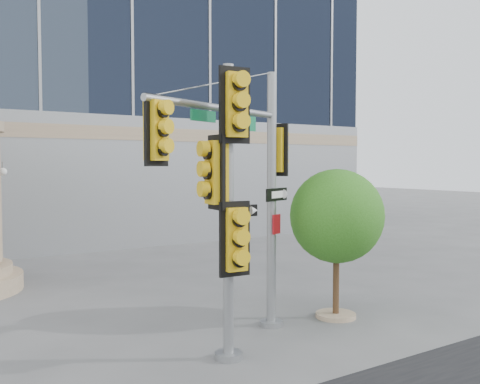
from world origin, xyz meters
TOP-DOWN VIEW (x-y plane):
  - ground at (0.00, 0.00)m, footprint 120.00×120.00m
  - main_signal_pole at (-0.76, 0.74)m, footprint 4.37×2.10m
  - secondary_signal_pole at (-1.83, -0.26)m, footprint 0.99×0.78m
  - street_tree at (2.04, 0.83)m, footprint 2.38×2.33m

SIDE VIEW (x-z plane):
  - ground at x=0.00m, z-range 0.00..0.00m
  - street_tree at x=2.04m, z-range 0.59..4.30m
  - secondary_signal_pole at x=-1.83m, z-range 0.50..6.24m
  - main_signal_pole at x=-0.76m, z-range 0.71..6.66m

